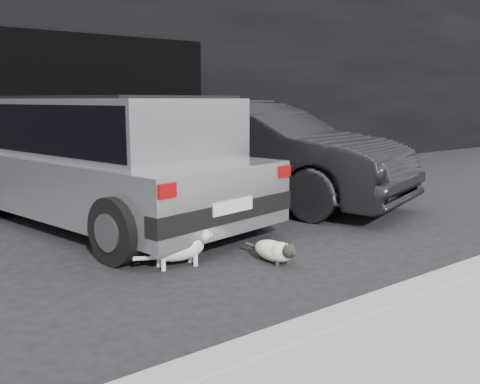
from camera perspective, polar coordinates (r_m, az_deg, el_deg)
ground at (r=5.82m, az=-6.90°, el=-5.32°), size 80.00×80.00×0.00m
building_facade at (r=11.55m, az=-18.76°, el=14.23°), size 34.00×4.00×5.00m
garage_opening at (r=9.64m, az=-14.34°, el=8.26°), size 4.00×0.10×2.60m
curb at (r=4.71m, az=21.32°, el=-8.87°), size 18.00×0.25×0.12m
silver_hatchback at (r=6.63m, az=-13.70°, el=3.80°), size 2.68×4.50×1.56m
second_car at (r=7.86m, az=1.41°, el=4.27°), size 2.97×4.84×1.51m
cat_siamese at (r=5.05m, az=3.85°, el=-6.30°), size 0.28×0.73×0.25m
cat_white at (r=4.96m, az=-6.34°, el=-5.87°), size 0.78×0.36×0.36m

